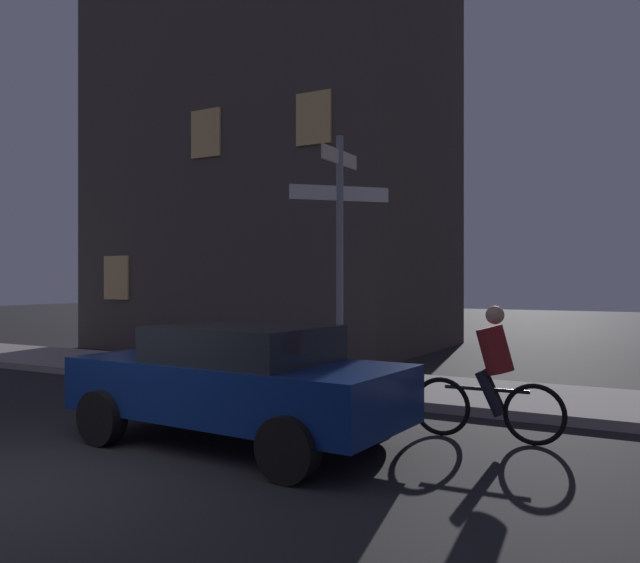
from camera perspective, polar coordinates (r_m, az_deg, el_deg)
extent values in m
cube|color=#9E9991|center=(11.69, 0.80, -8.99)|extent=(40.00, 2.66, 0.14)
cylinder|color=gray|center=(10.50, 1.77, 1.73)|extent=(0.12, 0.12, 4.15)
cube|color=beige|center=(10.70, 1.77, 11.01)|extent=(0.03, 1.22, 0.24)
cube|color=white|center=(10.60, 1.77, 7.86)|extent=(1.23, 1.23, 0.24)
cube|color=navy|center=(7.59, -7.50, -9.36)|extent=(4.08, 1.89, 0.63)
cube|color=#23282D|center=(7.45, -6.81, -5.49)|extent=(1.96, 1.64, 0.41)
cylinder|color=black|center=(7.99, -18.88, -11.40)|extent=(0.65, 0.26, 0.64)
cylinder|color=black|center=(9.12, -10.60, -9.97)|extent=(0.65, 0.26, 0.64)
cylinder|color=black|center=(6.23, -2.89, -14.70)|extent=(0.65, 0.26, 0.64)
cylinder|color=black|center=(7.62, 4.47, -11.97)|extent=(0.65, 0.26, 0.64)
sphere|color=#F9EFCC|center=(8.64, -20.45, -8.21)|extent=(0.16, 0.16, 0.16)
sphere|color=#F9EFCC|center=(9.36, -14.89, -7.57)|extent=(0.16, 0.16, 0.16)
torus|color=black|center=(8.15, 10.75, -10.88)|extent=(0.72, 0.10, 0.72)
torus|color=black|center=(7.95, 18.58, -11.17)|extent=(0.72, 0.10, 0.72)
cylinder|color=black|center=(7.99, 14.61, -9.29)|extent=(1.00, 0.10, 0.04)
cylinder|color=maroon|center=(7.91, 15.33, -5.91)|extent=(0.47, 0.34, 0.61)
sphere|color=tan|center=(7.87, 15.33, -2.91)|extent=(0.22, 0.22, 0.22)
cylinder|color=black|center=(7.90, 14.84, -9.62)|extent=(0.35, 0.14, 0.55)
cylinder|color=black|center=(8.07, 15.09, -9.41)|extent=(0.35, 0.14, 0.55)
cube|color=#F2C672|center=(18.39, -17.69, 0.33)|extent=(0.90, 0.06, 1.20)
cube|color=#F2C672|center=(16.70, -10.15, 12.87)|extent=(0.90, 0.06, 1.20)
cube|color=#F2C672|center=(15.00, -0.58, 14.36)|extent=(0.90, 0.06, 1.20)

